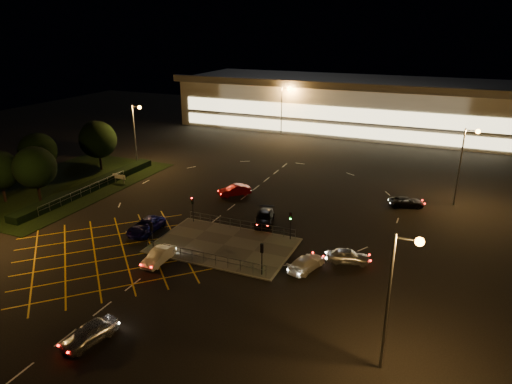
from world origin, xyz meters
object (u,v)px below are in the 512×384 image
at_px(signal_nw, 193,204).
at_px(signal_ne, 291,220).
at_px(signal_sw, 152,231).
at_px(car_circ_red, 235,190).
at_px(car_left_blue, 146,226).
at_px(car_near_silver, 89,333).
at_px(car_far_dkgrey, 265,218).
at_px(car_right_silver, 348,256).
at_px(signal_se, 262,253).
at_px(car_east_grey, 407,202).
at_px(car_queue_white, 159,256).
at_px(car_approach_white, 306,263).

xyz_separation_m(signal_nw, signal_ne, (12.00, 0.00, 0.00)).
xyz_separation_m(signal_sw, car_circ_red, (0.52, 18.03, -1.64)).
bearing_deg(car_left_blue, signal_sw, -47.90).
relative_size(signal_nw, car_near_silver, 0.73).
relative_size(signal_nw, car_far_dkgrey, 0.64).
bearing_deg(car_right_silver, signal_se, 114.74).
bearing_deg(signal_ne, car_right_silver, -19.90).
height_order(car_right_silver, car_circ_red, car_circ_red).
bearing_deg(car_right_silver, signal_nw, 67.96).
bearing_deg(car_near_silver, signal_sw, 120.16).
distance_m(signal_nw, car_east_grey, 27.06).
relative_size(signal_sw, car_right_silver, 0.75).
height_order(signal_se, car_east_grey, signal_se).
xyz_separation_m(signal_sw, car_right_silver, (18.76, 5.54, -1.66)).
height_order(car_near_silver, car_far_dkgrey, car_near_silver).
bearing_deg(signal_se, car_near_silver, 59.65).
bearing_deg(car_east_grey, car_near_silver, 134.50).
distance_m(signal_sw, car_right_silver, 19.63).
relative_size(car_queue_white, car_far_dkgrey, 0.84).
distance_m(car_left_blue, car_right_silver, 22.34).
height_order(car_near_silver, car_circ_red, car_near_silver).
height_order(car_left_blue, car_far_dkgrey, car_left_blue).
height_order(car_queue_white, car_far_dkgrey, car_far_dkgrey).
xyz_separation_m(signal_se, car_queue_white, (-10.18, -1.69, -1.68)).
xyz_separation_m(signal_nw, car_east_grey, (22.44, 15.02, -1.76)).
xyz_separation_m(car_left_blue, car_approach_white, (18.90, -0.86, -0.06)).
height_order(car_near_silver, car_approach_white, car_near_silver).
distance_m(signal_se, car_left_blue, 15.99).
height_order(signal_nw, car_queue_white, signal_nw).
distance_m(car_left_blue, car_east_grey, 32.41).
distance_m(car_left_blue, car_far_dkgrey, 13.50).
xyz_separation_m(car_far_dkgrey, car_right_silver, (10.97, -5.45, -0.00)).
xyz_separation_m(car_near_silver, car_east_grey, (18.42, 36.63, -0.12)).
relative_size(signal_sw, car_far_dkgrey, 0.64).
height_order(car_left_blue, car_right_silver, car_left_blue).
xyz_separation_m(car_near_silver, car_approach_white, (11.38, 16.34, -0.07)).
bearing_deg(car_east_grey, car_queue_white, 121.33).
relative_size(car_far_dkgrey, car_circ_red, 1.12).
relative_size(signal_se, car_right_silver, 0.75).
xyz_separation_m(car_left_blue, car_right_silver, (22.26, 1.96, -0.01)).
bearing_deg(car_right_silver, car_left_blue, 80.42).
bearing_deg(car_circ_red, car_right_silver, 11.35).
relative_size(signal_nw, car_right_silver, 0.75).
bearing_deg(car_queue_white, signal_nw, 100.17).
distance_m(signal_ne, car_far_dkgrey, 5.44).
xyz_separation_m(signal_nw, car_circ_red, (0.52, 10.05, -1.64)).
relative_size(car_near_silver, car_queue_white, 1.03).
distance_m(car_far_dkgrey, car_east_grey, 18.95).
height_order(signal_se, car_right_silver, signal_se).
height_order(signal_ne, car_near_silver, signal_ne).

